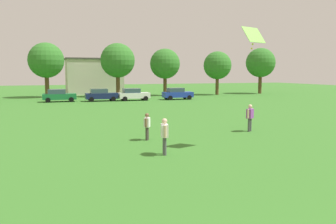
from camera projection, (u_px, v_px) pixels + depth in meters
ground_plane at (92, 114)px, 32.85m from camera, size 160.00×160.00×0.00m
adult_bystander at (165, 133)px, 16.54m from camera, size 0.44×0.81×1.75m
bystander_near_trees at (147, 124)px, 20.15m from camera, size 0.49×0.67×1.57m
bystander_midfield at (250, 115)px, 23.12m from camera, size 0.70×0.62×1.80m
kite at (254, 36)px, 17.81m from camera, size 1.42×0.99×1.15m
parked_car_green_0 at (59, 95)px, 46.39m from camera, size 4.30×2.02×1.68m
parked_car_navy_1 at (101, 95)px, 47.58m from camera, size 4.30×2.02×1.68m
parked_car_white_2 at (133, 94)px, 48.63m from camera, size 4.30×2.02×1.68m
parked_car_blue_3 at (177, 94)px, 50.44m from camera, size 4.30×2.02×1.68m
tree_left at (46, 60)px, 53.95m from camera, size 5.45×5.45×8.50m
tree_center_left at (118, 61)px, 55.72m from camera, size 5.49×5.49×8.55m
tree_center_right at (165, 64)px, 58.66m from camera, size 5.06×5.06×7.88m
tree_right at (217, 66)px, 60.60m from camera, size 4.84×4.84×7.54m
tree_far_right at (261, 63)px, 64.22m from camera, size 5.37×5.37×8.37m
house_left at (94, 76)px, 63.11m from camera, size 10.03×7.20×6.39m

